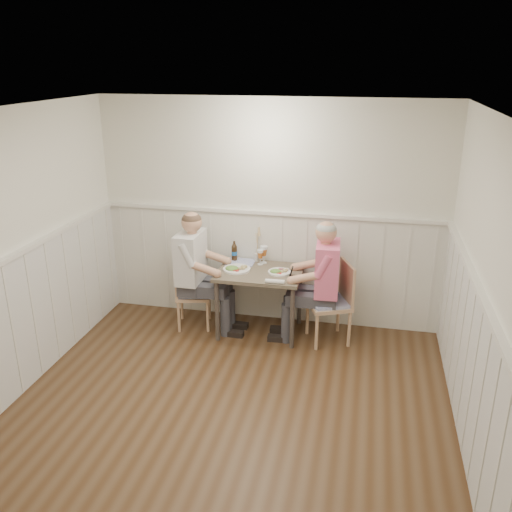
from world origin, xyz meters
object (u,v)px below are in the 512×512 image
at_px(chair_left, 189,291).
at_px(beer_bottle, 234,252).
at_px(dining_table, 260,279).
at_px(grass_vase, 256,245).
at_px(chair_right, 334,299).
at_px(diner_cream, 195,280).
at_px(man_in_pink, 322,291).

relative_size(chair_left, beer_bottle, 3.46).
bearing_deg(dining_table, grass_vase, 109.18).
distance_m(dining_table, chair_right, 0.85).
bearing_deg(dining_table, beer_bottle, 143.21).
relative_size(dining_table, diner_cream, 0.66).
bearing_deg(chair_right, man_in_pink, -165.93).
height_order(chair_right, grass_vase, grass_vase).
bearing_deg(man_in_pink, chair_right, 14.07).
bearing_deg(chair_right, diner_cream, -178.60).
xyz_separation_m(chair_right, diner_cream, (-1.58, -0.04, 0.10)).
bearing_deg(diner_cream, grass_vase, 29.78).
bearing_deg(man_in_pink, dining_table, 175.65).
relative_size(dining_table, grass_vase, 2.12).
xyz_separation_m(dining_table, chair_right, (0.84, -0.02, -0.16)).
bearing_deg(chair_right, dining_table, 178.53).
bearing_deg(diner_cream, dining_table, 4.62).
distance_m(chair_left, diner_cream, 0.18).
distance_m(dining_table, beer_bottle, 0.49).
relative_size(beer_bottle, grass_vase, 0.54).
bearing_deg(beer_bottle, man_in_pink, -16.82).
bearing_deg(man_in_pink, chair_left, 178.80).
height_order(dining_table, chair_right, chair_right).
bearing_deg(grass_vase, chair_right, -19.04).
xyz_separation_m(chair_right, chair_left, (-1.67, -0.00, -0.05)).
xyz_separation_m(dining_table, chair_left, (-0.83, -0.02, -0.21)).
relative_size(chair_right, diner_cream, 0.64).
height_order(dining_table, chair_left, chair_left).
xyz_separation_m(dining_table, diner_cream, (-0.74, -0.06, -0.05)).
bearing_deg(dining_table, chair_right, -1.47).
height_order(diner_cream, grass_vase, diner_cream).
bearing_deg(diner_cream, chair_right, 1.40).
relative_size(chair_right, man_in_pink, 0.65).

